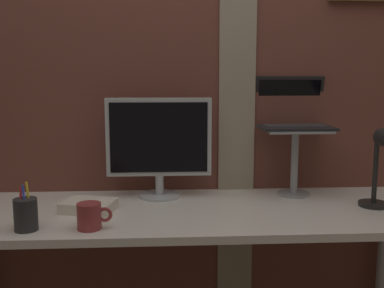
{
  "coord_description": "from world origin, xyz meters",
  "views": [
    {
      "loc": [
        -0.09,
        -1.61,
        1.25
      ],
      "look_at": [
        0.02,
        0.22,
        0.97
      ],
      "focal_mm": 41.92,
      "sensor_mm": 36.0,
      "label": 1
    }
  ],
  "objects": [
    {
      "name": "pen_cup",
      "position": [
        -0.58,
        -0.09,
        0.78
      ],
      "size": [
        0.08,
        0.08,
        0.17
      ],
      "color": "#262628",
      "rests_on": "desk"
    },
    {
      "name": "coffee_mug",
      "position": [
        -0.36,
        -0.09,
        0.77
      ],
      "size": [
        0.12,
        0.08,
        0.09
      ],
      "color": "maroon",
      "rests_on": "desk"
    },
    {
      "name": "laptop_stand",
      "position": [
        0.48,
        0.31,
        0.92
      ],
      "size": [
        0.28,
        0.22,
        0.3
      ],
      "color": "gray",
      "rests_on": "desk"
    },
    {
      "name": "desk_lamp",
      "position": [
        0.76,
        0.07,
        0.93
      ],
      "size": [
        0.12,
        0.2,
        0.33
      ],
      "color": "black",
      "rests_on": "desk"
    },
    {
      "name": "monitor",
      "position": [
        -0.12,
        0.31,
        0.97
      ],
      "size": [
        0.46,
        0.18,
        0.44
      ],
      "color": "#ADB2B7",
      "rests_on": "desk"
    },
    {
      "name": "laptop",
      "position": [
        0.48,
        0.38,
        1.09
      ],
      "size": [
        0.32,
        0.27,
        0.23
      ],
      "color": "black",
      "rests_on": "laptop_stand"
    },
    {
      "name": "paper_clutter_stack",
      "position": [
        -0.4,
        0.12,
        0.74
      ],
      "size": [
        0.23,
        0.18,
        0.04
      ],
      "primitive_type": "cube",
      "rotation": [
        0.0,
        0.0,
        -0.24
      ],
      "color": "silver",
      "rests_on": "desk"
    },
    {
      "name": "desk",
      "position": [
        0.02,
        0.12,
        0.65
      ],
      "size": [
        1.98,
        0.63,
        0.72
      ],
      "color": "silver",
      "rests_on": "ground_plane"
    },
    {
      "name": "brick_wall_back",
      "position": [
        0.0,
        0.49,
        1.19
      ],
      "size": [
        3.35,
        0.16,
        2.38
      ],
      "color": "brown",
      "rests_on": "ground_plane"
    }
  ]
}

